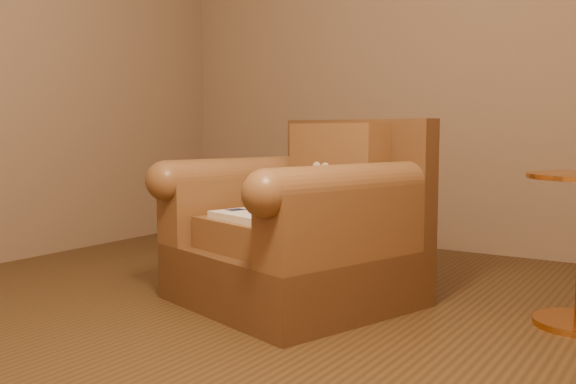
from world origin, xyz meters
The scene contains 4 objects.
floor centered at (0.00, 0.00, 0.00)m, with size 4.00×4.00×0.00m, color #4C341A.
armchair centered at (-0.02, 0.37, 0.33)m, with size 1.19×1.16×0.86m.
teddy_bear centered at (0.02, 0.44, 0.51)m, with size 0.19×0.21×0.25m.
guidebook centered at (-0.10, 0.12, 0.43)m, with size 0.46×0.35×0.03m.
Camera 1 is at (1.55, -2.17, 0.82)m, focal length 40.00 mm.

